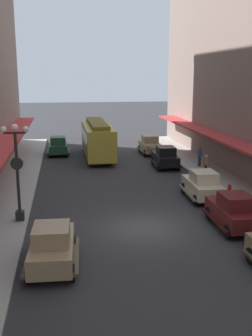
{
  "coord_description": "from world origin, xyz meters",
  "views": [
    {
      "loc": [
        -3.93,
        -19.21,
        7.71
      ],
      "look_at": [
        0.0,
        6.0,
        1.8
      ],
      "focal_mm": 42.92,
      "sensor_mm": 36.0,
      "label": 1
    }
  ],
  "objects_px": {
    "parked_car_5": "(203,184)",
    "fire_hydrant": "(229,190)",
    "parked_car_4": "(58,145)",
    "parked_car_1": "(165,157)",
    "parked_car_6": "(150,145)",
    "parked_car_2": "(52,245)",
    "lamp_post_with_clock": "(17,168)",
    "pedestrian_2": "(206,165)",
    "parked_car_0": "(234,210)",
    "streetcar": "(97,138)",
    "pedestrian_1": "(200,156)"
  },
  "relations": [
    {
      "from": "parked_car_0",
      "to": "fire_hydrant",
      "type": "distance_m",
      "value": 5.06
    },
    {
      "from": "parked_car_2",
      "to": "parked_car_4",
      "type": "bearing_deg",
      "value": 89.93
    },
    {
      "from": "parked_car_1",
      "to": "fire_hydrant",
      "type": "relative_size",
      "value": 5.25
    },
    {
      "from": "pedestrian_1",
      "to": "parked_car_2",
      "type": "bearing_deg",
      "value": -125.96
    },
    {
      "from": "parked_car_5",
      "to": "pedestrian_2",
      "type": "distance_m",
      "value": 5.68
    },
    {
      "from": "parked_car_0",
      "to": "pedestrian_1",
      "type": "distance_m",
      "value": 13.81
    },
    {
      "from": "parked_car_0",
      "to": "parked_car_1",
      "type": "relative_size",
      "value": 0.99
    },
    {
      "from": "parked_car_1",
      "to": "parked_car_6",
      "type": "bearing_deg",
      "value": 89.78
    },
    {
      "from": "streetcar",
      "to": "pedestrian_1",
      "type": "xyz_separation_m",
      "value": [
        8.18,
        -5.77,
        -0.91
      ]
    },
    {
      "from": "parked_car_5",
      "to": "fire_hydrant",
      "type": "bearing_deg",
      "value": -11.36
    },
    {
      "from": "fire_hydrant",
      "to": "parked_car_4",
      "type": "bearing_deg",
      "value": 123.43
    },
    {
      "from": "parked_car_0",
      "to": "parked_car_6",
      "type": "relative_size",
      "value": 1.0
    },
    {
      "from": "lamp_post_with_clock",
      "to": "parked_car_6",
      "type": "bearing_deg",
      "value": 58.41
    },
    {
      "from": "parked_car_4",
      "to": "pedestrian_1",
      "type": "xyz_separation_m",
      "value": [
        11.92,
        -7.69,
        0.05
      ]
    },
    {
      "from": "pedestrian_1",
      "to": "pedestrian_2",
      "type": "bearing_deg",
      "value": -100.72
    },
    {
      "from": "streetcar",
      "to": "parked_car_1",
      "type": "bearing_deg",
      "value": -44.04
    },
    {
      "from": "parked_car_0",
      "to": "pedestrian_2",
      "type": "distance_m",
      "value": 10.56
    },
    {
      "from": "parked_car_2",
      "to": "lamp_post_with_clock",
      "type": "xyz_separation_m",
      "value": [
        -1.84,
        5.37,
        2.04
      ]
    },
    {
      "from": "parked_car_0",
      "to": "lamp_post_with_clock",
      "type": "xyz_separation_m",
      "value": [
        -10.96,
        2.41,
        2.04
      ]
    },
    {
      "from": "parked_car_2",
      "to": "pedestrian_2",
      "type": "bearing_deg",
      "value": 49.49
    },
    {
      "from": "pedestrian_2",
      "to": "streetcar",
      "type": "bearing_deg",
      "value": 130.21
    },
    {
      "from": "parked_car_4",
      "to": "parked_car_2",
      "type": "bearing_deg",
      "value": -90.07
    },
    {
      "from": "parked_car_5",
      "to": "parked_car_6",
      "type": "relative_size",
      "value": 1.01
    },
    {
      "from": "parked_car_2",
      "to": "pedestrian_2",
      "type": "height_order",
      "value": "parked_car_2"
    },
    {
      "from": "parked_car_2",
      "to": "parked_car_5",
      "type": "distance_m",
      "value": 12.23
    },
    {
      "from": "parked_car_1",
      "to": "parked_car_4",
      "type": "relative_size",
      "value": 1.01
    },
    {
      "from": "parked_car_1",
      "to": "pedestrian_1",
      "type": "distance_m",
      "value": 2.9
    },
    {
      "from": "lamp_post_with_clock",
      "to": "fire_hydrant",
      "type": "height_order",
      "value": "lamp_post_with_clock"
    },
    {
      "from": "parked_car_6",
      "to": "lamp_post_with_clock",
      "type": "relative_size",
      "value": 0.83
    },
    {
      "from": "parked_car_6",
      "to": "parked_car_5",
      "type": "bearing_deg",
      "value": -89.62
    },
    {
      "from": "parked_car_1",
      "to": "fire_hydrant",
      "type": "distance_m",
      "value": 9.58
    },
    {
      "from": "streetcar",
      "to": "lamp_post_with_clock",
      "type": "relative_size",
      "value": 1.86
    },
    {
      "from": "parked_car_6",
      "to": "parked_car_1",
      "type": "bearing_deg",
      "value": -90.22
    },
    {
      "from": "parked_car_1",
      "to": "parked_car_6",
      "type": "height_order",
      "value": "same"
    },
    {
      "from": "lamp_post_with_clock",
      "to": "fire_hydrant",
      "type": "bearing_deg",
      "value": 10.23
    },
    {
      "from": "lamp_post_with_clock",
      "to": "parked_car_4",
      "type": "bearing_deg",
      "value": 84.32
    },
    {
      "from": "pedestrian_2",
      "to": "parked_car_2",
      "type": "bearing_deg",
      "value": -130.51
    },
    {
      "from": "parked_car_0",
      "to": "parked_car_5",
      "type": "distance_m",
      "value": 5.05
    },
    {
      "from": "parked_car_2",
      "to": "fire_hydrant",
      "type": "bearing_deg",
      "value": 35.13
    },
    {
      "from": "fire_hydrant",
      "to": "pedestrian_2",
      "type": "distance_m",
      "value": 5.64
    },
    {
      "from": "parked_car_0",
      "to": "parked_car_5",
      "type": "xyz_separation_m",
      "value": [
        0.12,
        5.05,
        0.0
      ]
    },
    {
      "from": "parked_car_1",
      "to": "parked_car_0",
      "type": "bearing_deg",
      "value": -89.99
    },
    {
      "from": "lamp_post_with_clock",
      "to": "pedestrian_1",
      "type": "height_order",
      "value": "lamp_post_with_clock"
    },
    {
      "from": "parked_car_6",
      "to": "pedestrian_1",
      "type": "distance_m",
      "value": 7.31
    },
    {
      "from": "parked_car_1",
      "to": "parked_car_2",
      "type": "height_order",
      "value": "same"
    },
    {
      "from": "parked_car_4",
      "to": "pedestrian_2",
      "type": "relative_size",
      "value": 2.6
    },
    {
      "from": "parked_car_5",
      "to": "pedestrian_1",
      "type": "relative_size",
      "value": 2.62
    },
    {
      "from": "parked_car_1",
      "to": "pedestrian_2",
      "type": "relative_size",
      "value": 2.63
    },
    {
      "from": "parked_car_1",
      "to": "parked_car_6",
      "type": "xyz_separation_m",
      "value": [
        0.02,
        6.15,
        0.0
      ]
    },
    {
      "from": "parked_car_5",
      "to": "lamp_post_with_clock",
      "type": "xyz_separation_m",
      "value": [
        -11.08,
        -2.64,
        2.04
      ]
    }
  ]
}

